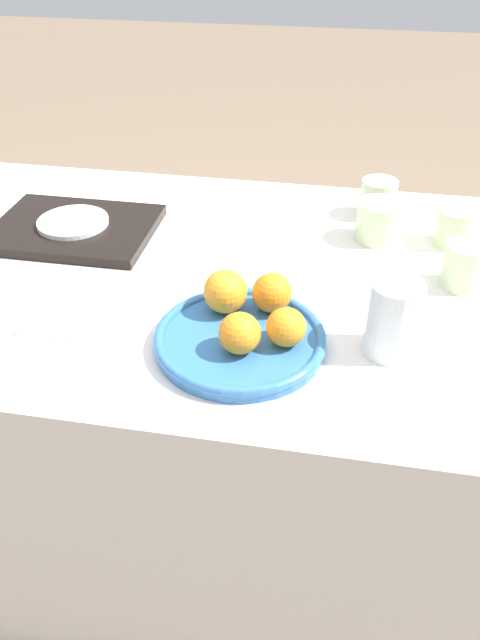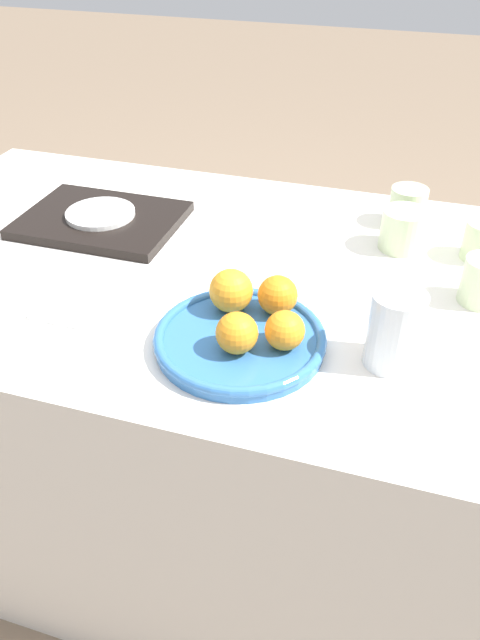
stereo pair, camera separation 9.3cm
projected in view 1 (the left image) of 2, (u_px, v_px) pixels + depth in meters
name	position (u px, v px, depth m)	size (l,w,h in m)	color
ground_plane	(215.00, 511.00, 1.56)	(12.00, 12.00, 0.00)	#7A6651
table	(212.00, 409.00, 1.35)	(1.45, 0.83, 0.71)	silver
fruit_platter	(240.00, 339.00, 0.95)	(0.27, 0.27, 0.03)	#336BAD
orange_0	(225.00, 291.00, 0.99)	(0.07, 0.07, 0.07)	orange
orange_1	(240.00, 333.00, 0.91)	(0.06, 0.06, 0.06)	orange
orange_2	(286.00, 327.00, 0.92)	(0.06, 0.06, 0.06)	orange
orange_3	(272.00, 293.00, 0.99)	(0.06, 0.06, 0.06)	orange
water_glass	(393.00, 318.00, 0.92)	(0.08, 0.08, 0.12)	silver
serving_tray	(74.00, 229.00, 1.26)	(0.32, 0.24, 0.02)	black
side_plate	(73.00, 222.00, 1.25)	(0.14, 0.14, 0.01)	silver
cup_0	(464.00, 266.00, 1.08)	(0.07, 0.07, 0.08)	beige
cup_1	(378.00, 198.00, 1.31)	(0.07, 0.07, 0.08)	beige
cup_2	(456.00, 227.00, 1.20)	(0.07, 0.07, 0.07)	beige
cup_3	(379.00, 221.00, 1.22)	(0.09, 0.09, 0.08)	beige
napkin	(62.00, 317.00, 1.02)	(0.11, 0.11, 0.01)	white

